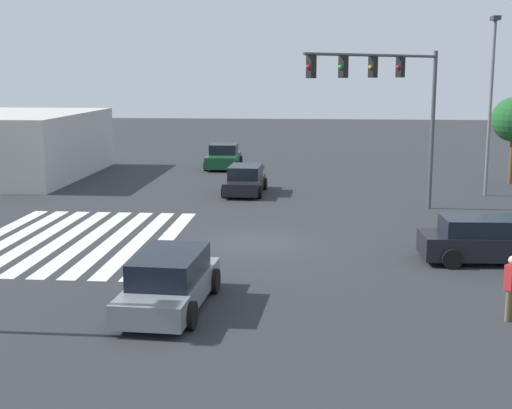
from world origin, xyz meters
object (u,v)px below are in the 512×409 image
object	(u,v)px
traffic_signal_mast	(390,90)
pedestrian	(511,285)
car_2	(170,282)
car_4	(245,180)
car_5	(485,240)
street_light_pole_b	(491,91)
car_0	(224,157)

from	to	relation	value
traffic_signal_mast	pedestrian	xyz separation A→B (m)	(12.76, 1.85, -4.44)
car_2	car_4	xyz separation A→B (m)	(-18.02, 0.19, -0.05)
car_5	pedestrian	distance (m)	5.71
street_light_pole_b	pedestrian	bearing A→B (deg)	-10.97
traffic_signal_mast	car_0	world-z (taller)	traffic_signal_mast
street_light_pole_b	car_4	bearing A→B (deg)	-88.58
car_2	pedestrian	distance (m)	8.66
car_5	pedestrian	size ratio (longest dim) A/B	2.57
car_5	car_2	bearing A→B (deg)	-152.53
car_2	car_5	size ratio (longest dim) A/B	1.11
car_4	traffic_signal_mast	bearing A→B (deg)	51.44
car_0	car_5	world-z (taller)	car_0
car_4	pedestrian	xyz separation A→B (m)	(18.27, 8.46, 0.26)
car_2	pedestrian	size ratio (longest dim) A/B	2.86
car_4	car_5	bearing A→B (deg)	37.14
car_0	pedestrian	size ratio (longest dim) A/B	2.68
pedestrian	traffic_signal_mast	bearing A→B (deg)	-34.41
car_5	pedestrian	xyz separation A→B (m)	(5.67, -0.66, 0.22)
car_0	car_2	size ratio (longest dim) A/B	0.94
car_4	car_5	xyz separation A→B (m)	(12.61, 9.12, 0.05)
traffic_signal_mast	car_0	size ratio (longest dim) A/B	1.57
car_4	street_light_pole_b	xyz separation A→B (m)	(-0.30, 12.06, 4.51)
car_2	pedestrian	bearing A→B (deg)	91.56
street_light_pole_b	traffic_signal_mast	bearing A→B (deg)	-43.12
car_0	car_5	size ratio (longest dim) A/B	1.04
traffic_signal_mast	car_0	distance (m)	18.14
car_0	car_4	xyz separation A→B (m)	(9.55, 2.35, -0.03)
car_4	car_2	bearing A→B (deg)	0.66
car_2	street_light_pole_b	xyz separation A→B (m)	(-18.32, 12.25, 4.47)
traffic_signal_mast	pedestrian	size ratio (longest dim) A/B	4.20
traffic_signal_mast	car_0	xyz separation A→B (m)	(-15.06, -8.96, -4.67)
car_0	traffic_signal_mast	bearing A→B (deg)	29.80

